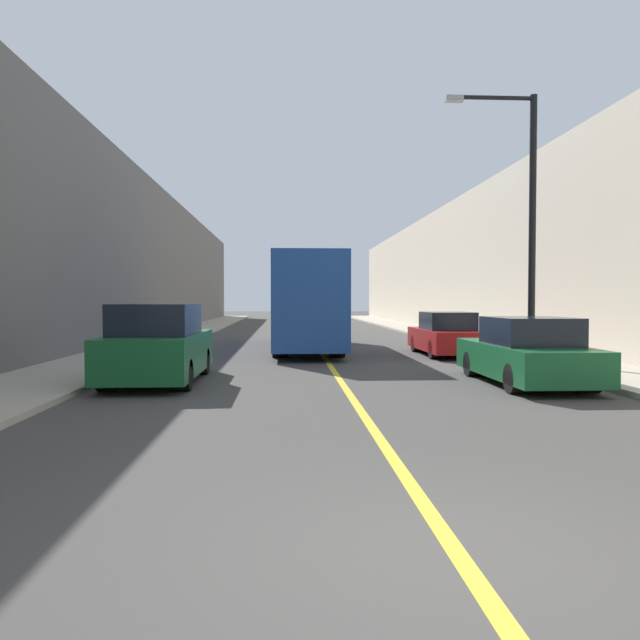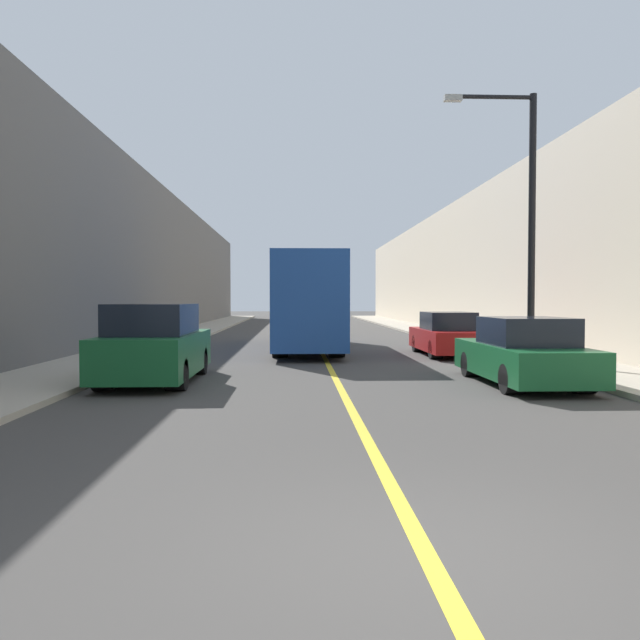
{
  "view_description": "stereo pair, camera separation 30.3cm",
  "coord_description": "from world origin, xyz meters",
  "px_view_note": "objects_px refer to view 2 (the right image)",
  "views": [
    {
      "loc": [
        -1.29,
        -4.41,
        1.91
      ],
      "look_at": [
        -0.14,
        16.37,
        1.24
      ],
      "focal_mm": 35.0,
      "sensor_mm": 36.0,
      "label": 1
    },
    {
      "loc": [
        -0.99,
        -4.42,
        1.91
      ],
      "look_at": [
        -0.14,
        16.37,
        1.24
      ],
      "focal_mm": 35.0,
      "sensor_mm": 36.0,
      "label": 2
    }
  ],
  "objects_px": {
    "parked_suv_left": "(155,346)",
    "street_lamp_right": "(524,210)",
    "bus": "(307,302)",
    "car_right_mid": "(447,336)",
    "car_right_near": "(523,354)"
  },
  "relations": [
    {
      "from": "car_right_mid",
      "to": "street_lamp_right",
      "type": "relative_size",
      "value": 0.6
    },
    {
      "from": "parked_suv_left",
      "to": "car_right_mid",
      "type": "height_order",
      "value": "parked_suv_left"
    },
    {
      "from": "car_right_mid",
      "to": "street_lamp_right",
      "type": "bearing_deg",
      "value": -70.66
    },
    {
      "from": "street_lamp_right",
      "to": "bus",
      "type": "bearing_deg",
      "value": 132.76
    },
    {
      "from": "car_right_near",
      "to": "car_right_mid",
      "type": "relative_size",
      "value": 1.04
    },
    {
      "from": "bus",
      "to": "parked_suv_left",
      "type": "height_order",
      "value": "bus"
    },
    {
      "from": "parked_suv_left",
      "to": "street_lamp_right",
      "type": "xyz_separation_m",
      "value": [
        9.76,
        2.96,
        3.62
      ]
    },
    {
      "from": "car_right_mid",
      "to": "parked_suv_left",
      "type": "bearing_deg",
      "value": -141.92
    },
    {
      "from": "bus",
      "to": "car_right_mid",
      "type": "relative_size",
      "value": 2.43
    },
    {
      "from": "bus",
      "to": "car_right_near",
      "type": "relative_size",
      "value": 2.34
    },
    {
      "from": "bus",
      "to": "car_right_mid",
      "type": "xyz_separation_m",
      "value": [
        4.77,
        -2.87,
        -1.17
      ]
    },
    {
      "from": "car_right_near",
      "to": "street_lamp_right",
      "type": "height_order",
      "value": "street_lamp_right"
    },
    {
      "from": "bus",
      "to": "street_lamp_right",
      "type": "height_order",
      "value": "street_lamp_right"
    },
    {
      "from": "parked_suv_left",
      "to": "car_right_near",
      "type": "height_order",
      "value": "parked_suv_left"
    },
    {
      "from": "street_lamp_right",
      "to": "parked_suv_left",
      "type": "bearing_deg",
      "value": -163.15
    }
  ]
}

